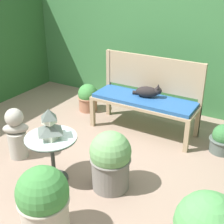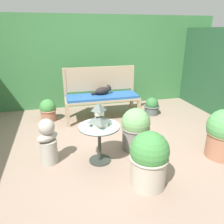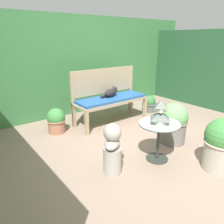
# 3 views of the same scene
# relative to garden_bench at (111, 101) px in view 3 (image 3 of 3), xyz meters

# --- Properties ---
(ground) EXTENTS (30.00, 30.00, 0.00)m
(ground) POSITION_rel_garden_bench_xyz_m (-0.11, -1.11, -0.45)
(ground) COLOR gray
(foliage_hedge_back) EXTENTS (6.40, 1.09, 2.11)m
(foliage_hedge_back) POSITION_rel_garden_bench_xyz_m (-0.11, 1.50, 0.60)
(foliage_hedge_back) COLOR #38703D
(foliage_hedge_back) RESTS_ON ground
(garden_bench) EXTENTS (1.51, 0.52, 0.52)m
(garden_bench) POSITION_rel_garden_bench_xyz_m (0.00, 0.00, 0.00)
(garden_bench) COLOR tan
(garden_bench) RESTS_ON ground
(bench_backrest) EXTENTS (1.51, 0.06, 1.06)m
(bench_backrest) POSITION_rel_garden_bench_xyz_m (-0.00, 0.24, 0.30)
(bench_backrest) COLOR tan
(bench_backrest) RESTS_ON ground
(cat) EXTENTS (0.43, 0.24, 0.20)m
(cat) POSITION_rel_garden_bench_xyz_m (0.03, 0.06, 0.15)
(cat) COLOR black
(cat) RESTS_ON garden_bench
(patio_table) EXTENTS (0.57, 0.57, 0.55)m
(patio_table) POSITION_rel_garden_bench_xyz_m (-0.37, -1.55, -0.02)
(patio_table) COLOR #2D332D
(patio_table) RESTS_ON ground
(pagoda_birdhouse) EXTENTS (0.25, 0.25, 0.33)m
(pagoda_birdhouse) POSITION_rel_garden_bench_xyz_m (-0.37, -1.55, 0.24)
(pagoda_birdhouse) COLOR silver
(pagoda_birdhouse) RESTS_ON patio_table
(garden_bust) EXTENTS (0.36, 0.33, 0.66)m
(garden_bust) POSITION_rel_garden_bench_xyz_m (-1.06, -1.41, -0.12)
(garden_bust) COLOR #A39E93
(garden_bust) RESTS_ON ground
(potted_plant_bench_right) EXTENTS (0.46, 0.46, 0.70)m
(potted_plant_bench_right) POSITION_rel_garden_bench_xyz_m (0.09, -2.20, -0.10)
(potted_plant_bench_right) COLOR #ADA393
(potted_plant_bench_right) RESTS_ON ground
(potted_plant_hedge_corner) EXTENTS (0.34, 0.34, 0.46)m
(potted_plant_hedge_corner) POSITION_rel_garden_bench_xyz_m (-1.10, 0.20, -0.23)
(potted_plant_hedge_corner) COLOR #9E664C
(potted_plant_hedge_corner) RESTS_ON ground
(potted_plant_table_near) EXTENTS (0.44, 0.44, 0.67)m
(potted_plant_table_near) POSITION_rel_garden_bench_xyz_m (0.24, -1.33, -0.11)
(potted_plant_table_near) COLOR slate
(potted_plant_table_near) RESTS_ON ground
(potted_plant_bench_left) EXTENTS (0.35, 0.35, 0.38)m
(potted_plant_bench_left) POSITION_rel_garden_bench_xyz_m (1.13, 0.01, -0.28)
(potted_plant_bench_left) COLOR #4C5651
(potted_plant_bench_left) RESTS_ON ground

